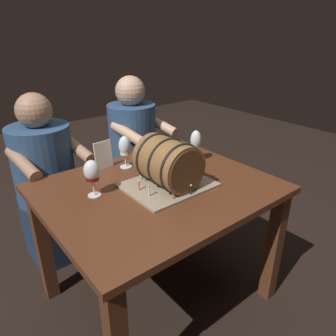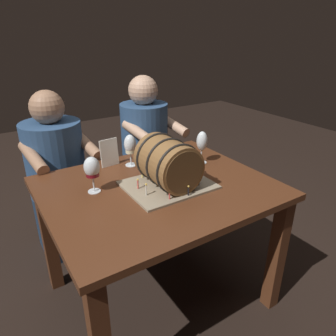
{
  "view_description": "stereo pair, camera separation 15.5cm",
  "coord_description": "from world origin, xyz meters",
  "px_view_note": "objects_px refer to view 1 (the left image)",
  "views": [
    {
      "loc": [
        -0.85,
        -1.14,
        1.47
      ],
      "look_at": [
        0.04,
        -0.04,
        0.84
      ],
      "focal_mm": 33.5,
      "sensor_mm": 36.0,
      "label": 1
    },
    {
      "loc": [
        -0.72,
        -1.23,
        1.47
      ],
      "look_at": [
        0.04,
        -0.04,
        0.84
      ],
      "focal_mm": 33.5,
      "sensor_mm": 36.0,
      "label": 2
    }
  ],
  "objects_px": {
    "dining_table": "(158,206)",
    "person_seated_left": "(47,186)",
    "wine_glass_red": "(92,172)",
    "barrel_cake": "(168,164)",
    "menu_card": "(103,155)",
    "wine_glass_empty": "(196,141)",
    "person_seated_right": "(134,160)",
    "wine_glass_white": "(125,147)"
  },
  "relations": [
    {
      "from": "dining_table",
      "to": "person_seated_left",
      "type": "xyz_separation_m",
      "value": [
        -0.33,
        0.74,
        -0.08
      ]
    },
    {
      "from": "wine_glass_red",
      "to": "person_seated_left",
      "type": "distance_m",
      "value": 0.71
    },
    {
      "from": "dining_table",
      "to": "barrel_cake",
      "type": "bearing_deg",
      "value": -41.93
    },
    {
      "from": "barrel_cake",
      "to": "menu_card",
      "type": "relative_size",
      "value": 2.65
    },
    {
      "from": "dining_table",
      "to": "wine_glass_empty",
      "type": "relative_size",
      "value": 5.81
    },
    {
      "from": "dining_table",
      "to": "wine_glass_empty",
      "type": "xyz_separation_m",
      "value": [
        0.37,
        0.11,
        0.25
      ]
    },
    {
      "from": "dining_table",
      "to": "person_seated_right",
      "type": "bearing_deg",
      "value": 65.93
    },
    {
      "from": "dining_table",
      "to": "wine_glass_empty",
      "type": "height_order",
      "value": "wine_glass_empty"
    },
    {
      "from": "person_seated_right",
      "to": "menu_card",
      "type": "bearing_deg",
      "value": -139.18
    },
    {
      "from": "menu_card",
      "to": "person_seated_right",
      "type": "height_order",
      "value": "person_seated_right"
    },
    {
      "from": "wine_glass_white",
      "to": "menu_card",
      "type": "xyz_separation_m",
      "value": [
        -0.11,
        0.06,
        -0.04
      ]
    },
    {
      "from": "wine_glass_white",
      "to": "wine_glass_empty",
      "type": "bearing_deg",
      "value": -27.54
    },
    {
      "from": "dining_table",
      "to": "menu_card",
      "type": "relative_size",
      "value": 7.03
    },
    {
      "from": "menu_card",
      "to": "barrel_cake",
      "type": "bearing_deg",
      "value": -75.92
    },
    {
      "from": "dining_table",
      "to": "wine_glass_empty",
      "type": "bearing_deg",
      "value": 16.89
    },
    {
      "from": "barrel_cake",
      "to": "person_seated_left",
      "type": "height_order",
      "value": "person_seated_left"
    },
    {
      "from": "dining_table",
      "to": "barrel_cake",
      "type": "height_order",
      "value": "barrel_cake"
    },
    {
      "from": "barrel_cake",
      "to": "person_seated_left",
      "type": "xyz_separation_m",
      "value": [
        -0.37,
        0.78,
        -0.31
      ]
    },
    {
      "from": "wine_glass_empty",
      "to": "person_seated_left",
      "type": "bearing_deg",
      "value": 137.95
    },
    {
      "from": "dining_table",
      "to": "wine_glass_white",
      "type": "bearing_deg",
      "value": 89.64
    },
    {
      "from": "wine_glass_red",
      "to": "wine_glass_empty",
      "type": "bearing_deg",
      "value": 0.34
    },
    {
      "from": "barrel_cake",
      "to": "person_seated_right",
      "type": "height_order",
      "value": "person_seated_right"
    },
    {
      "from": "wine_glass_empty",
      "to": "wine_glass_white",
      "type": "bearing_deg",
      "value": 152.46
    },
    {
      "from": "wine_glass_empty",
      "to": "menu_card",
      "type": "bearing_deg",
      "value": 151.8
    },
    {
      "from": "barrel_cake",
      "to": "wine_glass_red",
      "type": "relative_size",
      "value": 2.31
    },
    {
      "from": "barrel_cake",
      "to": "person_seated_left",
      "type": "distance_m",
      "value": 0.92
    },
    {
      "from": "wine_glass_red",
      "to": "menu_card",
      "type": "xyz_separation_m",
      "value": [
        0.19,
        0.26,
        -0.04
      ]
    },
    {
      "from": "wine_glass_empty",
      "to": "person_seated_right",
      "type": "height_order",
      "value": "person_seated_right"
    },
    {
      "from": "wine_glass_red",
      "to": "person_seated_left",
      "type": "bearing_deg",
      "value": 92.95
    },
    {
      "from": "wine_glass_empty",
      "to": "menu_card",
      "type": "xyz_separation_m",
      "value": [
        -0.47,
        0.25,
        -0.05
      ]
    },
    {
      "from": "wine_glass_white",
      "to": "wine_glass_empty",
      "type": "xyz_separation_m",
      "value": [
        0.37,
        -0.19,
        0.01
      ]
    },
    {
      "from": "barrel_cake",
      "to": "person_seated_right",
      "type": "distance_m",
      "value": 0.89
    },
    {
      "from": "wine_glass_red",
      "to": "menu_card",
      "type": "distance_m",
      "value": 0.33
    },
    {
      "from": "dining_table",
      "to": "person_seated_right",
      "type": "distance_m",
      "value": 0.82
    },
    {
      "from": "wine_glass_white",
      "to": "menu_card",
      "type": "relative_size",
      "value": 1.17
    },
    {
      "from": "wine_glass_red",
      "to": "wine_glass_white",
      "type": "height_order",
      "value": "wine_glass_white"
    },
    {
      "from": "wine_glass_white",
      "to": "person_seated_right",
      "type": "distance_m",
      "value": 0.63
    },
    {
      "from": "dining_table",
      "to": "menu_card",
      "type": "xyz_separation_m",
      "value": [
        -0.1,
        0.37,
        0.2
      ]
    },
    {
      "from": "barrel_cake",
      "to": "wine_glass_white",
      "type": "relative_size",
      "value": 2.27
    },
    {
      "from": "dining_table",
      "to": "menu_card",
      "type": "distance_m",
      "value": 0.43
    },
    {
      "from": "menu_card",
      "to": "person_seated_left",
      "type": "height_order",
      "value": "person_seated_left"
    },
    {
      "from": "wine_glass_white",
      "to": "person_seated_right",
      "type": "bearing_deg",
      "value": 53.11
    }
  ]
}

